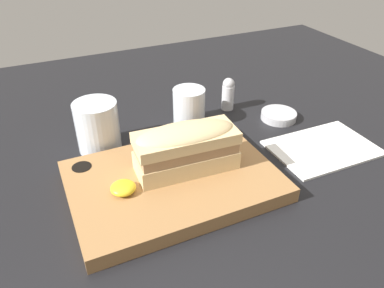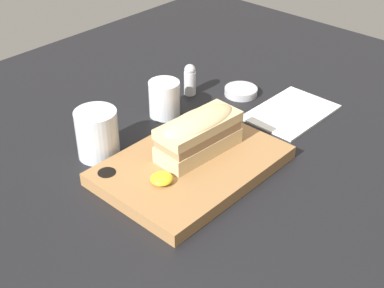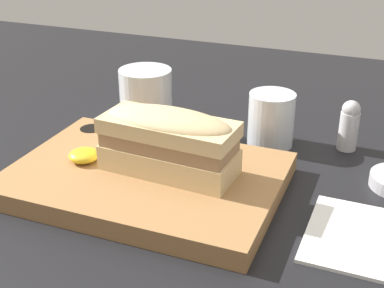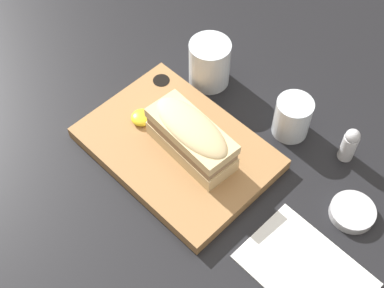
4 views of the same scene
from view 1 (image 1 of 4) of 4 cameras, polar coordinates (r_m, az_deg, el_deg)
dining_table at (r=64.10cm, az=-4.46°, el=-4.79°), size 158.13×123.98×2.00cm
serving_board at (r=59.35cm, az=-2.83°, el=-5.57°), size 31.68×22.36×2.47cm
sandwich at (r=57.56cm, az=-0.91°, el=-0.33°), size 16.22×7.59×7.71cm
mustard_dollop at (r=55.75cm, az=-10.45°, el=-6.58°), size 3.76×3.76×1.50cm
water_glass at (r=68.98cm, az=-14.13°, el=2.20°), size 7.72×7.72×9.17cm
wine_glass at (r=75.17cm, az=-0.45°, el=5.39°), size 6.41×6.41×7.53cm
napkin at (r=72.72cm, az=19.30°, el=-0.56°), size 18.97×13.15×0.40cm
salt_shaker at (r=81.22cm, az=5.52°, el=7.68°), size 2.63×2.63×7.12cm
condiment_dish at (r=80.09cm, az=13.06°, el=4.26°), size 7.29×7.29×1.56cm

